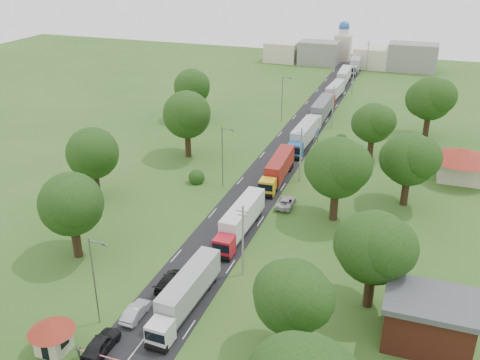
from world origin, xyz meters
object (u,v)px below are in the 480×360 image
at_px(guard_booth, 52,333).
at_px(car_lane_front, 101,344).
at_px(boom_barrier, 107,358).
at_px(truck_0, 186,293).
at_px(info_sign, 317,136).
at_px(car_lane_mid, 136,312).

xyz_separation_m(guard_booth, car_lane_front, (4.20, 1.50, -1.32)).
xyz_separation_m(boom_barrier, truck_0, (3.32, 10.00, 1.13)).
bearing_deg(truck_0, info_sign, 86.30).
height_order(info_sign, car_lane_front, info_sign).
xyz_separation_m(info_sign, car_lane_front, (-8.20, -58.50, -2.16)).
distance_m(info_sign, car_lane_front, 59.11).
bearing_deg(car_lane_mid, truck_0, -145.65).
height_order(boom_barrier, guard_booth, guard_booth).
height_order(boom_barrier, car_lane_mid, car_lane_mid).
distance_m(info_sign, car_lane_mid, 53.59).
relative_size(boom_barrier, truck_0, 0.67).
bearing_deg(boom_barrier, truck_0, 71.63).
relative_size(boom_barrier, car_lane_mid, 2.15).
bearing_deg(info_sign, boom_barrier, -96.24).
distance_m(boom_barrier, info_sign, 60.39).
bearing_deg(car_lane_front, truck_0, -121.96).
relative_size(boom_barrier, car_lane_front, 1.87).
distance_m(guard_booth, car_lane_front, 4.65).
relative_size(info_sign, car_lane_front, 0.83).
xyz_separation_m(truck_0, car_lane_front, (-4.96, -8.50, -1.18)).
height_order(boom_barrier, info_sign, info_sign).
bearing_deg(car_lane_front, guard_booth, 18.00).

